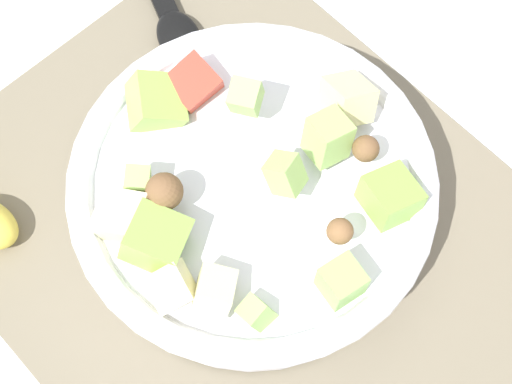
{
  "coord_description": "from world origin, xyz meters",
  "views": [
    {
      "loc": [
        -0.16,
        0.14,
        0.56
      ],
      "look_at": [
        -0.0,
        -0.01,
        0.06
      ],
      "focal_mm": 54.39,
      "sensor_mm": 36.0,
      "label": 1
    }
  ],
  "objects": [
    {
      "name": "placemat",
      "position": [
        0.0,
        0.0,
        0.0
      ],
      "size": [
        0.45,
        0.38,
        0.01
      ],
      "primitive_type": "cube",
      "color": "#756B56",
      "rests_on": "ground_plane"
    },
    {
      "name": "salad_bowl",
      "position": [
        -0.0,
        -0.01,
        0.05
      ],
      "size": [
        0.26,
        0.26,
        0.11
      ],
      "color": "white",
      "rests_on": "placemat"
    },
    {
      "name": "serving_spoon",
      "position": [
        0.2,
        -0.09,
        0.01
      ],
      "size": [
        0.21,
        0.1,
        0.01
      ],
      "color": "black",
      "rests_on": "placemat"
    },
    {
      "name": "ground_plane",
      "position": [
        0.0,
        0.0,
        0.0
      ],
      "size": [
        2.4,
        2.4,
        0.0
      ],
      "primitive_type": "plane",
      "color": "silver"
    }
  ]
}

